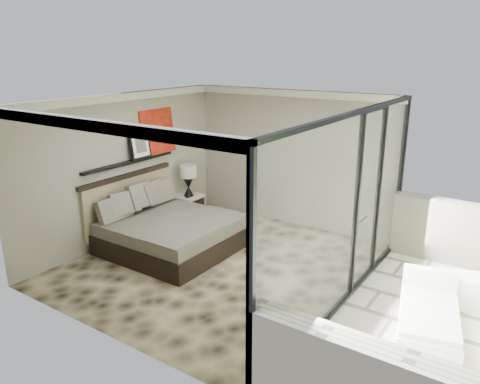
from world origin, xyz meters
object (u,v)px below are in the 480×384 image
Objects in this scene: lounger at (429,317)px; nightstand at (188,206)px; bed at (167,230)px; ottoman at (472,291)px; table_lamp at (188,177)px.

nightstand is at bearing 151.05° from lounger.
lounger is (5.43, -1.50, -0.09)m from nightstand.
ottoman is at bearing 10.85° from bed.
ottoman is 0.28× the size of lounger.
ottoman is (5.79, -0.52, -0.05)m from nightstand.
bed is 1.67m from nightstand.
nightstand is 0.34× the size of lounger.
table_lamp is at bearing -15.28° from nightstand.
table_lamp is at bearing 115.99° from bed.
ottoman is at bearing 2.58° from nightstand.
bed is at bearing -54.85° from nightstand.
bed is at bearing -64.01° from table_lamp.
lounger reaches higher than nightstand.
nightstand is at bearing 157.00° from table_lamp.
ottoman is at bearing -4.94° from table_lamp.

